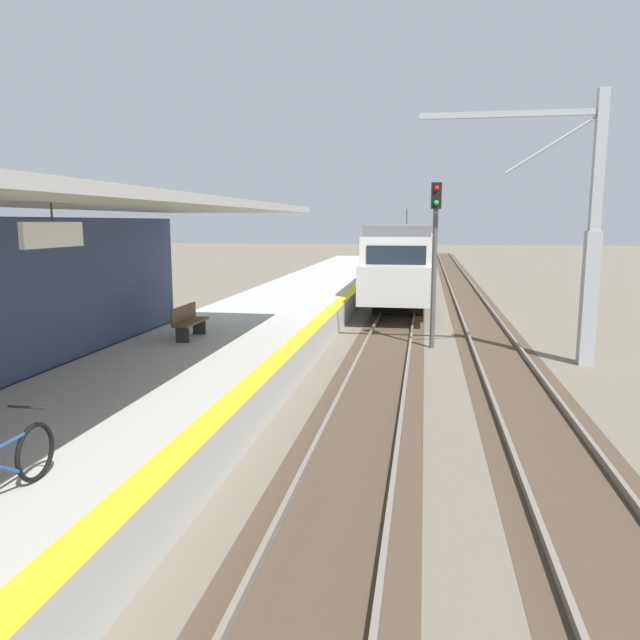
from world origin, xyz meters
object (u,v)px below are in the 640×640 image
Objects in this scene: bicycle_beside_commuter at (4,468)px; platform_bench at (188,321)px; rail_signal_post at (435,248)px; catenary_pylon_far_side at (582,237)px; approaching_train at (404,257)px.

bicycle_beside_commuter reaches higher than platform_bench.
platform_bench is (-6.52, -4.19, -1.82)m from rail_signal_post.
rail_signal_post is at bearing 32.70° from platform_bench.
catenary_pylon_far_side is at bearing -22.24° from rail_signal_post.
rail_signal_post is (4.87, 13.70, 1.90)m from bicycle_beside_commuter.
platform_bench is at bearing -166.19° from catenary_pylon_far_side.
approaching_train reaches higher than bicycle_beside_commuter.
rail_signal_post reaches higher than bicycle_beside_commuter.
catenary_pylon_far_side is at bearing 53.89° from bicycle_beside_commuter.
bicycle_beside_commuter is 9.65m from platform_bench.
approaching_train is at bearing 82.65° from bicycle_beside_commuter.
rail_signal_post is at bearing 70.43° from bicycle_beside_commuter.
approaching_train is 12.25× the size of platform_bench.
approaching_train is 13.28m from rail_signal_post.
bicycle_beside_commuter is (-3.47, -26.87, -0.88)m from approaching_train.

